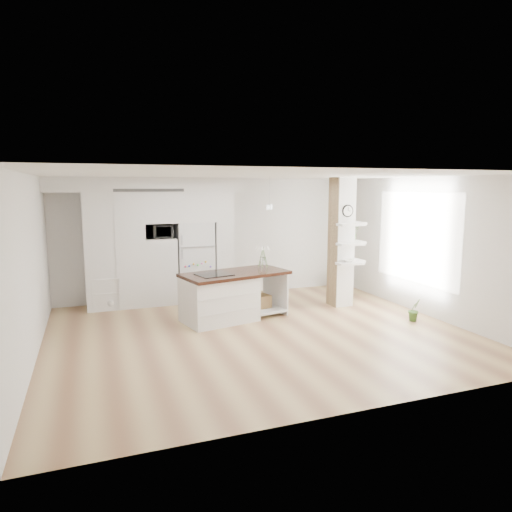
{
  "coord_description": "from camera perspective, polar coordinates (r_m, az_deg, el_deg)",
  "views": [
    {
      "loc": [
        -2.66,
        -7.13,
        2.51
      ],
      "look_at": [
        0.27,
        0.9,
        1.21
      ],
      "focal_mm": 32.0,
      "sensor_mm": 36.0,
      "label": 1
    }
  ],
  "objects": [
    {
      "name": "floor",
      "position": [
        8.01,
        0.38,
        -9.59
      ],
      "size": [
        7.0,
        6.0,
        0.01
      ],
      "primitive_type": "cube",
      "color": "tan",
      "rests_on": "ground"
    },
    {
      "name": "room",
      "position": [
        7.64,
        0.39,
        3.75
      ],
      "size": [
        7.04,
        6.04,
        2.72
      ],
      "color": "white",
      "rests_on": "ground"
    },
    {
      "name": "cabinet_wall",
      "position": [
        9.92,
        -12.97,
        2.63
      ],
      "size": [
        4.0,
        0.71,
        2.7
      ],
      "color": "white",
      "rests_on": "floor"
    },
    {
      "name": "refrigerator",
      "position": [
        10.17,
        -7.69,
        -0.66
      ],
      "size": [
        0.78,
        0.69,
        1.75
      ],
      "color": "silver",
      "rests_on": "floor"
    },
    {
      "name": "column",
      "position": [
        9.75,
        11.24,
        1.67
      ],
      "size": [
        0.69,
        0.9,
        2.7
      ],
      "color": "silver",
      "rests_on": "floor"
    },
    {
      "name": "window",
      "position": [
        9.69,
        19.41,
        2.19
      ],
      "size": [
        0.0,
        2.4,
        2.4
      ],
      "primitive_type": "plane",
      "rotation": [
        1.57,
        0.0,
        -1.57
      ],
      "color": "white",
      "rests_on": "room"
    },
    {
      "name": "pendant_light",
      "position": [
        8.49,
        10.9,
        5.88
      ],
      "size": [
        0.12,
        0.12,
        0.1
      ],
      "primitive_type": "cylinder",
      "color": "white",
      "rests_on": "room"
    },
    {
      "name": "kitchen_island",
      "position": [
        8.65,
        -3.92,
        -5.0
      ],
      "size": [
        2.16,
        1.37,
        1.47
      ],
      "rotation": [
        0.0,
        0.0,
        0.22
      ],
      "color": "white",
      "rests_on": "floor"
    },
    {
      "name": "bookshelf",
      "position": [
        9.88,
        -18.08,
        -4.72
      ],
      "size": [
        0.58,
        0.35,
        0.67
      ],
      "rotation": [
        0.0,
        0.0,
        -0.04
      ],
      "color": "white",
      "rests_on": "floor"
    },
    {
      "name": "floor_plant_a",
      "position": [
        9.14,
        19.18,
        -6.36
      ],
      "size": [
        0.26,
        0.22,
        0.43
      ],
      "primitive_type": "imported",
      "rotation": [
        0.0,
        0.0,
        0.14
      ],
      "color": "#43732E",
      "rests_on": "floor"
    },
    {
      "name": "floor_plant_b",
      "position": [
        11.4,
        10.18,
        -2.95
      ],
      "size": [
        0.33,
        0.33,
        0.49
      ],
      "primitive_type": "imported",
      "rotation": [
        0.0,
        0.0,
        -0.23
      ],
      "color": "#43732E",
      "rests_on": "floor"
    },
    {
      "name": "microwave",
      "position": [
        9.9,
        -11.95,
        3.02
      ],
      "size": [
        0.54,
        0.37,
        0.3
      ],
      "primitive_type": "imported",
      "color": "#2D2D2D",
      "rests_on": "cabinet_wall"
    },
    {
      "name": "shelf_plant",
      "position": [
        10.0,
        12.0,
        2.82
      ],
      "size": [
        0.27,
        0.23,
        0.3
      ],
      "primitive_type": "imported",
      "color": "#43732E",
      "rests_on": "column"
    },
    {
      "name": "decor_bowl",
      "position": [
        9.56,
        11.49,
        -0.59
      ],
      "size": [
        0.22,
        0.22,
        0.05
      ],
      "primitive_type": "imported",
      "color": "white",
      "rests_on": "column"
    }
  ]
}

